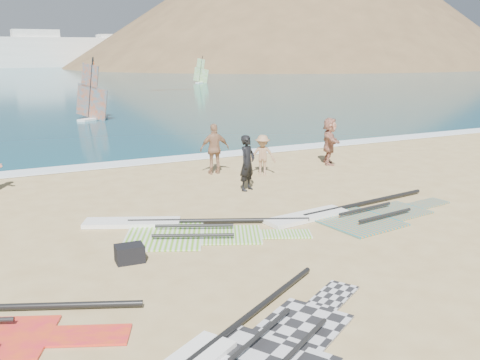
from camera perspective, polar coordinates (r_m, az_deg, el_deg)
name	(u,v)px	position (r m, az deg, el deg)	size (l,w,h in m)	color
ground	(339,256)	(12.74, 10.47, -7.93)	(300.00, 300.00, 0.00)	tan
sea	(2,70)	(141.66, -24.01, 10.66)	(300.00, 240.00, 0.06)	#0B3F53
surf_line	(166,160)	(23.34, -7.88, 2.08)	(300.00, 1.20, 0.04)	white
headland_main	(307,66)	(167.22, 7.13, 12.00)	(143.00, 143.00, 45.00)	brown
headland_minor	(375,64)	(196.30, 14.21, 11.93)	(70.00, 70.00, 28.00)	brown
rig_grey	(243,351)	(8.82, 0.27, -17.74)	(5.54, 3.96, 0.20)	black
rig_green	(176,229)	(14.28, -6.84, -5.19)	(5.78, 3.99, 0.20)	#66BA18
rig_orange	(351,214)	(15.72, 11.75, -3.61)	(6.19, 2.70, 0.20)	orange
gear_bag_near	(130,254)	(12.37, -11.70, -7.69)	(0.62, 0.45, 0.40)	black
person_wetsuit	(247,163)	(18.01, 0.79, 1.82)	(0.69, 0.45, 1.89)	black
beachgoer_mid	(263,155)	(20.32, 2.42, 2.68)	(1.00, 0.57, 1.54)	#9E7755
beachgoer_back	(215,149)	(20.47, -2.72, 3.33)	(1.14, 0.47, 1.94)	#A07353
beachgoer_right	(329,141)	(22.51, 9.51, 4.12)	(1.81, 0.58, 1.95)	#B37660
windsurfer_left	(92,102)	(37.73, -15.55, 8.03)	(2.25, 2.30, 4.23)	white
windsurfer_centre	(94,83)	(59.85, -15.27, 9.92)	(2.24, 2.67, 3.99)	white
windsurfer_right	(201,75)	(78.41, -4.19, 11.12)	(2.08, 2.13, 3.88)	white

